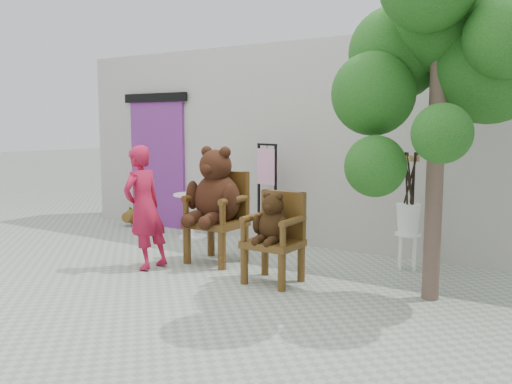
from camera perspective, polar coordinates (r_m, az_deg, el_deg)
ground_plane at (r=5.98m, az=-5.95°, el=-10.28°), size 60.00×60.00×0.00m
back_wall at (r=8.35m, az=7.45°, el=5.08°), size 9.00×1.00×3.00m
doorway at (r=9.65m, az=-10.30°, el=3.29°), size 1.40×0.11×2.33m
chair_big at (r=7.00m, az=-4.21°, el=-0.62°), size 0.74×0.79×1.51m
chair_small at (r=6.13m, az=1.98°, el=-3.84°), size 0.59×0.56×1.04m
person at (r=6.87m, az=-11.66°, el=-1.60°), size 0.37×0.56×1.52m
cafe_table at (r=8.63m, az=-6.68°, el=-1.92°), size 0.60×0.60×0.70m
display_stand at (r=7.93m, az=1.14°, el=-1.61°), size 0.53×0.46×1.51m
stool_bucket at (r=6.94m, az=15.75°, el=-2.64°), size 0.32×0.32×1.45m
tree at (r=5.83m, az=18.94°, el=14.33°), size 2.04×1.79×3.50m
potted_plant at (r=9.87m, az=-12.77°, el=-2.26°), size 0.44×0.40×0.42m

